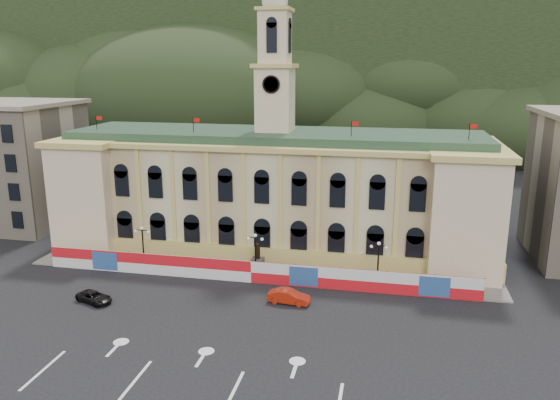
% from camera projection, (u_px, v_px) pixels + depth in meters
% --- Properties ---
extents(ground, '(260.00, 260.00, 0.00)m').
position_uv_depth(ground, '(208.00, 348.00, 47.61)').
color(ground, black).
rests_on(ground, ground).
extents(lane_markings, '(26.00, 10.00, 0.02)m').
position_uv_depth(lane_markings, '(187.00, 380.00, 42.87)').
color(lane_markings, white).
rests_on(lane_markings, ground).
extents(hill_ridge, '(230.00, 80.00, 64.00)m').
position_uv_depth(hill_ridge, '(343.00, 79.00, 158.60)').
color(hill_ridge, black).
rests_on(hill_ridge, ground).
extents(city_hall, '(56.20, 17.60, 37.10)m').
position_uv_depth(city_hall, '(275.00, 190.00, 71.91)').
color(city_hall, beige).
rests_on(city_hall, ground).
extents(side_building_left, '(21.00, 17.00, 18.60)m').
position_uv_depth(side_building_left, '(4.00, 163.00, 83.09)').
color(side_building_left, tan).
rests_on(side_building_left, ground).
extents(hoarding_fence, '(50.00, 0.44, 2.50)m').
position_uv_depth(hoarding_fence, '(252.00, 272.00, 61.60)').
color(hoarding_fence, red).
rests_on(hoarding_fence, ground).
extents(pavement, '(56.00, 5.50, 0.16)m').
position_uv_depth(pavement, '(257.00, 273.00, 64.44)').
color(pavement, slate).
rests_on(pavement, ground).
extents(statue, '(1.40, 1.40, 3.72)m').
position_uv_depth(statue, '(258.00, 263.00, 64.41)').
color(statue, '#595651').
rests_on(statue, ground).
extents(lamp_left, '(1.96, 0.44, 5.15)m').
position_uv_depth(lamp_left, '(143.00, 243.00, 65.73)').
color(lamp_left, black).
rests_on(lamp_left, ground).
extents(lamp_center, '(1.96, 0.44, 5.15)m').
position_uv_depth(lamp_center, '(255.00, 251.00, 62.99)').
color(lamp_center, black).
rests_on(lamp_center, ground).
extents(lamp_right, '(1.96, 0.44, 5.15)m').
position_uv_depth(lamp_right, '(378.00, 260.00, 60.25)').
color(lamp_right, black).
rests_on(lamp_right, ground).
extents(red_sedan, '(2.35, 4.69, 1.45)m').
position_uv_depth(red_sedan, '(289.00, 297.00, 56.38)').
color(red_sedan, '#AA1E0C').
rests_on(red_sedan, ground).
extents(black_suv, '(4.48, 5.28, 1.13)m').
position_uv_depth(black_suv, '(94.00, 297.00, 56.59)').
color(black_suv, black).
rests_on(black_suv, ground).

